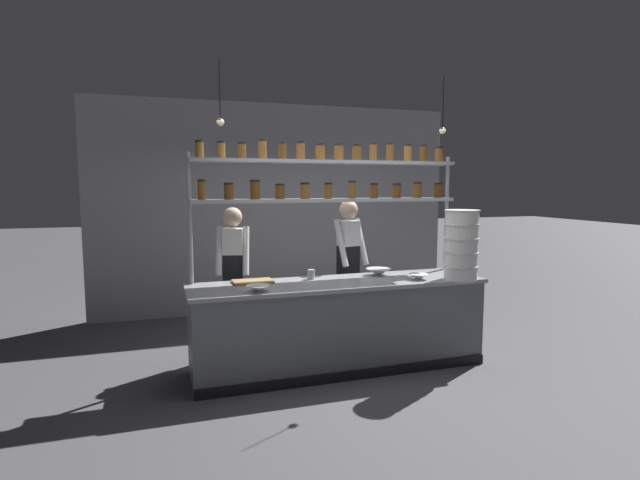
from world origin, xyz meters
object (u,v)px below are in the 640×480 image
chef_center (348,262)px  prep_bowl_center_front (378,272)px  spice_shelf_unit (330,184)px  container_stack (461,245)px  serving_cup_front (311,274)px  cutting_board (253,282)px  prep_bowl_center_back (258,289)px  prep_bowl_near_left (419,277)px  chef_left (233,271)px

chef_center → prep_bowl_center_front: chef_center is taller
spice_shelf_unit → container_stack: bearing=-27.2°
serving_cup_front → prep_bowl_center_front: bearing=-1.6°
cutting_board → prep_bowl_center_front: bearing=-0.5°
prep_bowl_center_back → prep_bowl_near_left: bearing=2.5°
cutting_board → spice_shelf_unit: bearing=8.9°
container_stack → prep_bowl_center_front: size_ratio=2.66×
container_stack → prep_bowl_center_back: size_ratio=3.24×
spice_shelf_unit → chef_left: bearing=159.4°
chef_center → serving_cup_front: (-0.61, -0.48, -0.03)m
prep_bowl_center_front → prep_bowl_center_back: 1.48m
chef_center → cutting_board: chef_center is taller
prep_bowl_center_front → spice_shelf_unit: bearing=164.1°
chef_center → container_stack: size_ratio=2.36×
chef_left → serving_cup_front: chef_left is taller
cutting_board → prep_bowl_center_front: prep_bowl_center_front is taller
cutting_board → prep_bowl_near_left: size_ratio=1.88×
container_stack → prep_bowl_center_front: (-0.72, 0.49, -0.33)m
prep_bowl_center_front → serving_cup_front: size_ratio=2.70×
prep_bowl_center_back → serving_cup_front: size_ratio=2.22×
container_stack → cutting_board: (-2.10, 0.50, -0.35)m
chef_left → container_stack: bearing=-10.8°
prep_bowl_center_front → prep_bowl_center_back: size_ratio=1.22×
chef_left → serving_cup_front: (0.74, -0.50, 0.01)m
prep_bowl_center_front → prep_bowl_center_back: bearing=-163.4°
container_stack → prep_bowl_center_back: 2.16m
spice_shelf_unit → chef_center: 1.05m
chef_left → prep_bowl_center_back: (0.09, -0.94, -0.01)m
prep_bowl_near_left → serving_cup_front: bearing=160.9°
container_stack → cutting_board: 2.19m
prep_bowl_center_front → prep_bowl_center_back: prep_bowl_center_front is taller
spice_shelf_unit → container_stack: size_ratio=4.04×
chef_left → cutting_board: size_ratio=4.17×
spice_shelf_unit → chef_center: (0.36, 0.36, -0.92)m
cutting_board → prep_bowl_center_front: size_ratio=1.46×
prep_bowl_near_left → chef_center: bearing=118.1°
prep_bowl_center_front → cutting_board: bearing=179.5°
spice_shelf_unit → serving_cup_front: (-0.25, -0.13, -0.95)m
container_stack → prep_bowl_near_left: container_stack is taller
prep_bowl_near_left → serving_cup_front: 1.13m
chef_left → prep_bowl_near_left: bearing=-12.0°
container_stack → cutting_board: size_ratio=1.83×
chef_center → prep_bowl_near_left: (0.46, -0.85, -0.06)m
chef_left → prep_bowl_near_left: chef_left is taller
chef_center → cutting_board: (-1.23, -0.50, -0.07)m
spice_shelf_unit → prep_bowl_center_back: size_ratio=13.08×
cutting_board → prep_bowl_center_front: (1.39, -0.01, 0.02)m
chef_left → chef_center: size_ratio=0.96×
chef_center → prep_bowl_near_left: bearing=-76.6°
spice_shelf_unit → serving_cup_front: bearing=-153.1°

